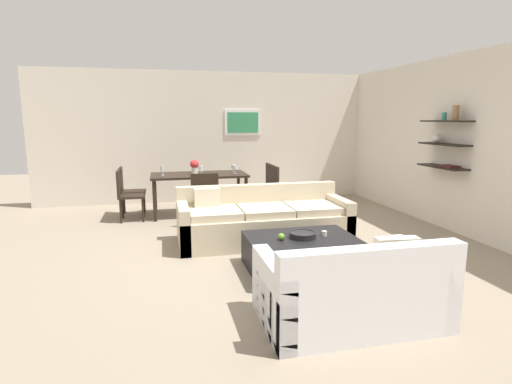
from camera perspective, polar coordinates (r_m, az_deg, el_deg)
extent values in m
plane|color=gray|center=(5.62, 1.87, -7.84)|extent=(18.00, 18.00, 0.00)
cube|color=silver|center=(8.87, -2.16, 7.66)|extent=(8.40, 0.06, 2.70)
cube|color=white|center=(8.82, -1.84, 9.63)|extent=(0.78, 0.02, 0.53)
cube|color=#338C59|center=(8.81, -1.82, 9.63)|extent=(0.66, 0.01, 0.43)
cube|color=silver|center=(7.28, 24.45, 6.21)|extent=(0.06, 8.20, 2.70)
cube|color=black|center=(6.95, 24.92, 8.93)|extent=(0.28, 0.90, 0.02)
cube|color=black|center=(6.96, 24.70, 6.05)|extent=(0.28, 0.90, 0.02)
cube|color=black|center=(6.99, 24.49, 3.19)|extent=(0.28, 0.90, 0.02)
cylinder|color=olive|center=(6.79, 26.04, 9.87)|extent=(0.10, 0.10, 0.22)
sphere|color=silver|center=(7.10, 23.86, 6.84)|extent=(0.14, 0.14, 0.14)
cylinder|color=teal|center=(6.99, 24.71, 9.54)|extent=(0.07, 0.07, 0.12)
cube|color=#4C1E19|center=(6.87, 25.26, 3.26)|extent=(0.20, 0.28, 0.03)
cube|color=beige|center=(5.84, 1.12, -4.99)|extent=(2.40, 0.90, 0.42)
cube|color=beige|center=(6.11, 0.28, -0.57)|extent=(2.40, 0.16, 0.36)
cube|color=beige|center=(5.66, -10.07, -4.72)|extent=(0.14, 0.90, 0.60)
cube|color=beige|center=(6.19, 11.33, -3.47)|extent=(0.14, 0.90, 0.60)
cube|color=beige|center=(5.61, -5.78, -2.94)|extent=(0.69, 0.70, 0.10)
cube|color=beige|center=(5.74, 1.23, -2.59)|extent=(0.69, 0.70, 0.10)
cube|color=beige|center=(5.95, 7.83, -2.22)|extent=(0.69, 0.70, 0.10)
cube|color=beige|center=(5.80, -6.81, -1.22)|extent=(0.36, 0.13, 0.36)
cube|color=white|center=(3.77, 12.85, -14.05)|extent=(1.53, 0.90, 0.42)
cube|color=white|center=(3.32, 15.95, -10.32)|extent=(1.53, 0.16, 0.36)
cube|color=white|center=(4.07, 21.91, -11.31)|extent=(0.14, 0.90, 0.60)
cube|color=white|center=(3.50, 2.30, -14.13)|extent=(0.14, 0.90, 0.60)
cube|color=white|center=(3.84, 16.99, -9.57)|extent=(0.60, 0.70, 0.10)
cube|color=white|center=(3.58, 8.15, -10.69)|extent=(0.60, 0.70, 0.10)
cube|color=beige|center=(3.62, 18.94, -8.76)|extent=(0.37, 0.16, 0.36)
cube|color=black|center=(4.80, 6.64, -8.71)|extent=(1.26, 1.05, 0.38)
cylinder|color=black|center=(4.79, 6.51, -5.99)|extent=(0.31, 0.31, 0.06)
torus|color=black|center=(4.79, 6.52, -5.65)|extent=(0.31, 0.31, 0.02)
cylinder|color=silver|center=(4.89, 9.47, -5.72)|extent=(0.06, 0.06, 0.06)
sphere|color=#669E2D|center=(4.68, 3.54, -6.23)|extent=(0.08, 0.08, 0.08)
cube|color=black|center=(7.51, -7.93, 2.37)|extent=(1.71, 0.85, 0.04)
cylinder|color=black|center=(7.18, -13.92, -1.23)|extent=(0.06, 0.06, 0.71)
cylinder|color=black|center=(7.33, -1.38, -0.70)|extent=(0.06, 0.06, 0.71)
cylinder|color=black|center=(7.90, -13.87, -0.20)|extent=(0.06, 0.06, 0.71)
cylinder|color=black|center=(8.04, -2.45, 0.26)|extent=(0.06, 0.06, 0.71)
cube|color=black|center=(7.36, -16.89, -0.51)|extent=(0.44, 0.44, 0.04)
cube|color=black|center=(7.34, -18.54, 1.23)|extent=(0.04, 0.44, 0.43)
cylinder|color=black|center=(7.21, -15.45, -2.47)|extent=(0.04, 0.04, 0.41)
cylinder|color=black|center=(7.57, -15.36, -1.88)|extent=(0.04, 0.04, 0.41)
cylinder|color=black|center=(7.24, -18.30, -2.58)|extent=(0.04, 0.04, 0.41)
cylinder|color=black|center=(7.59, -18.07, -1.99)|extent=(0.04, 0.04, 0.41)
cube|color=black|center=(7.57, 1.16, 0.22)|extent=(0.44, 0.44, 0.04)
cube|color=black|center=(7.58, 2.63, 2.03)|extent=(0.04, 0.44, 0.43)
cylinder|color=black|center=(7.74, -0.46, -1.25)|extent=(0.04, 0.04, 0.41)
cylinder|color=black|center=(7.40, 0.15, -1.78)|extent=(0.04, 0.04, 0.41)
cylinder|color=black|center=(7.83, 2.11, -1.13)|extent=(0.04, 0.04, 0.41)
cylinder|color=black|center=(7.49, 2.83, -1.65)|extent=(0.04, 0.04, 0.41)
cube|color=black|center=(7.73, -16.72, 0.00)|extent=(0.44, 0.44, 0.04)
cube|color=black|center=(7.71, -18.29, 1.66)|extent=(0.04, 0.44, 0.43)
cylinder|color=black|center=(7.59, -15.35, -1.85)|extent=(0.04, 0.04, 0.41)
cylinder|color=black|center=(7.94, -15.26, -1.32)|extent=(0.04, 0.04, 0.41)
cylinder|color=black|center=(7.61, -18.06, -1.95)|extent=(0.04, 0.04, 0.41)
cylinder|color=black|center=(7.97, -17.85, -1.42)|extent=(0.04, 0.04, 0.41)
cube|color=black|center=(6.83, -7.28, -0.95)|extent=(0.44, 0.44, 0.04)
cube|color=black|center=(6.59, -7.14, 0.72)|extent=(0.44, 0.04, 0.43)
cylinder|color=black|center=(7.07, -5.94, -2.41)|extent=(0.04, 0.04, 0.41)
cylinder|color=black|center=(7.03, -8.85, -2.54)|extent=(0.04, 0.04, 0.41)
cylinder|color=black|center=(6.72, -5.55, -3.06)|extent=(0.04, 0.04, 0.41)
cylinder|color=black|center=(6.68, -8.61, -3.20)|extent=(0.04, 0.04, 0.41)
cube|color=black|center=(7.94, 0.48, 0.69)|extent=(0.44, 0.44, 0.04)
cube|color=black|center=(7.95, 1.88, 2.41)|extent=(0.04, 0.44, 0.43)
cylinder|color=black|center=(8.11, -1.06, -0.72)|extent=(0.04, 0.04, 0.41)
cylinder|color=black|center=(7.77, -0.50, -1.21)|extent=(0.04, 0.04, 0.41)
cylinder|color=black|center=(8.19, 1.40, -0.61)|extent=(0.04, 0.04, 0.41)
cylinder|color=black|center=(7.85, 2.06, -1.09)|extent=(0.04, 0.04, 0.41)
cylinder|color=silver|center=(7.70, -3.20, 2.81)|extent=(0.06, 0.06, 0.01)
cylinder|color=silver|center=(7.69, -3.21, 3.06)|extent=(0.01, 0.01, 0.06)
cylinder|color=silver|center=(7.69, -3.21, 3.57)|extent=(0.08, 0.08, 0.07)
cylinder|color=silver|center=(7.37, -12.87, 2.24)|extent=(0.06, 0.06, 0.01)
cylinder|color=silver|center=(7.37, -12.88, 2.58)|extent=(0.01, 0.01, 0.08)
cylinder|color=silver|center=(7.36, -12.91, 3.27)|extent=(0.06, 0.06, 0.09)
cylinder|color=silver|center=(7.15, -7.66, 2.16)|extent=(0.06, 0.06, 0.01)
cylinder|color=silver|center=(7.14, -7.67, 2.54)|extent=(0.01, 0.01, 0.09)
cylinder|color=silver|center=(7.13, -7.68, 3.28)|extent=(0.07, 0.07, 0.10)
cylinder|color=silver|center=(7.49, -2.92, 2.61)|extent=(0.06, 0.06, 0.01)
cylinder|color=silver|center=(7.49, -2.92, 2.89)|extent=(0.01, 0.01, 0.07)
cylinder|color=silver|center=(7.48, -2.93, 3.44)|extent=(0.08, 0.08, 0.07)
cylinder|color=silver|center=(7.58, -12.88, 2.45)|extent=(0.06, 0.06, 0.01)
cylinder|color=silver|center=(7.58, -12.89, 2.72)|extent=(0.01, 0.01, 0.06)
cylinder|color=silver|center=(7.57, -12.92, 3.27)|extent=(0.07, 0.07, 0.08)
cylinder|color=silver|center=(7.48, -8.53, 2.95)|extent=(0.11, 0.11, 0.12)
sphere|color=red|center=(7.47, -8.56, 3.87)|extent=(0.16, 0.16, 0.16)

